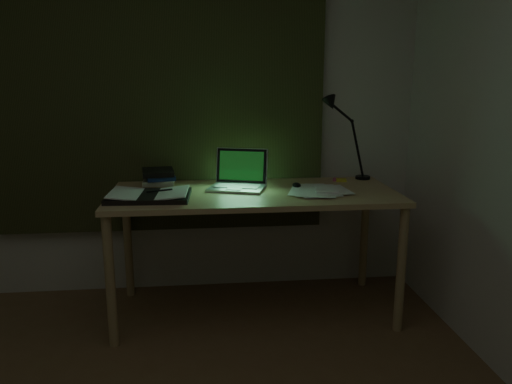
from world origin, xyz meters
TOP-DOWN VIEW (x-y plane):
  - wall_back at (0.00, 2.00)m, footprint 3.50×0.00m
  - curtain at (0.00, 1.96)m, footprint 2.20×0.06m
  - desk at (0.59, 1.54)m, footprint 1.75×0.76m
  - laptop at (0.49, 1.60)m, footprint 0.44×0.46m
  - open_textbook at (-0.03, 1.42)m, footprint 0.48×0.35m
  - book_stack at (0.01, 1.71)m, footprint 0.23×0.26m
  - loose_papers at (0.98, 1.49)m, footprint 0.38×0.39m
  - mouse at (0.87, 1.61)m, footprint 0.05×0.09m
  - sticky_yellow at (1.21, 1.78)m, footprint 0.08×0.08m
  - sticky_pink at (1.19, 1.80)m, footprint 0.09×0.09m
  - desk_lamp at (1.38, 1.84)m, footprint 0.37×0.29m

SIDE VIEW (x-z plane):
  - desk at x=0.59m, z-range 0.00..0.80m
  - sticky_pink at x=1.19m, z-range 0.80..0.81m
  - sticky_yellow at x=1.21m, z-range 0.80..0.81m
  - loose_papers at x=0.98m, z-range 0.80..0.81m
  - mouse at x=0.87m, z-range 0.80..0.83m
  - open_textbook at x=-0.03m, z-range 0.80..0.84m
  - book_stack at x=0.01m, z-range 0.80..0.92m
  - laptop at x=0.49m, z-range 0.80..1.04m
  - desk_lamp at x=1.38m, z-range 0.80..1.34m
  - wall_back at x=0.00m, z-range 0.00..2.50m
  - curtain at x=0.00m, z-range 0.45..2.45m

